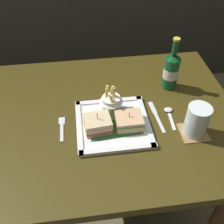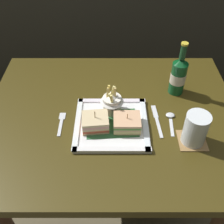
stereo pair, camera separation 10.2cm
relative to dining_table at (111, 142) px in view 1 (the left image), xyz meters
The scene contains 12 objects.
ground_plane 0.57m from the dining_table, ahead, with size 6.00×6.00×0.00m, color brown.
dining_table is the anchor object (origin of this frame).
square_plate 0.19m from the dining_table, 92.99° to the right, with size 0.27×0.27×0.02m.
sandwich_half_left 0.23m from the dining_table, 127.66° to the right, with size 0.10×0.09×0.08m.
sandwich_half_right 0.23m from the dining_table, 55.36° to the right, with size 0.10×0.09×0.07m.
fries_cup 0.23m from the dining_table, 113.89° to the left, with size 0.09×0.09×0.12m.
beer_bottle 0.41m from the dining_table, 27.26° to the left, with size 0.06×0.06×0.23m.
drink_coaster 0.37m from the dining_table, 25.85° to the right, with size 0.10×0.10×0.00m, color olive.
water_glass 0.40m from the dining_table, 25.85° to the right, with size 0.08×0.08×0.12m.
fork 0.27m from the dining_table, 166.15° to the right, with size 0.02×0.12×0.00m.
knife 0.25m from the dining_table, 10.35° to the right, with size 0.03×0.18×0.00m.
spoon 0.29m from the dining_table, ahead, with size 0.03×0.12×0.01m.
Camera 1 is at (-0.10, -0.77, 1.49)m, focal length 43.37 mm.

